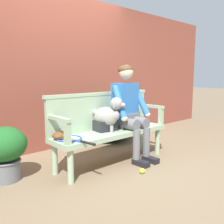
% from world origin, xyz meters
% --- Properties ---
extents(ground_plane, '(40.00, 40.00, 0.00)m').
position_xyz_m(ground_plane, '(0.00, 0.00, 0.00)').
color(ground_plane, '#7A664C').
extents(brick_garden_fence, '(8.00, 0.30, 2.45)m').
position_xyz_m(brick_garden_fence, '(0.00, 1.27, 1.22)').
color(brick_garden_fence, brown).
rests_on(brick_garden_fence, ground).
extents(hedge_bush_mid_right, '(0.73, 0.63, 0.81)m').
position_xyz_m(hedge_bush_mid_right, '(0.90, 0.95, 0.41)').
color(hedge_bush_mid_right, '#286B2D').
rests_on(hedge_bush_mid_right, ground).
extents(hedge_bush_far_right, '(0.96, 0.88, 0.64)m').
position_xyz_m(hedge_bush_far_right, '(0.79, 0.90, 0.32)').
color(hedge_bush_far_right, '#194C1E').
rests_on(hedge_bush_far_right, ground).
extents(garden_bench, '(1.69, 0.46, 0.45)m').
position_xyz_m(garden_bench, '(0.00, 0.00, 0.38)').
color(garden_bench, '#9EB793').
rests_on(garden_bench, ground).
extents(bench_backrest, '(1.73, 0.06, 0.50)m').
position_xyz_m(bench_backrest, '(0.00, 0.20, 0.70)').
color(bench_backrest, '#9EB793').
rests_on(bench_backrest, garden_bench).
extents(bench_armrest_left_end, '(0.06, 0.46, 0.28)m').
position_xyz_m(bench_armrest_left_end, '(-0.81, -0.08, 0.64)').
color(bench_armrest_left_end, '#9EB793').
rests_on(bench_armrest_left_end, garden_bench).
extents(bench_armrest_right_end, '(0.06, 0.46, 0.28)m').
position_xyz_m(bench_armrest_right_end, '(0.81, -0.08, 0.64)').
color(bench_armrest_right_end, '#9EB793').
rests_on(bench_armrest_right_end, garden_bench).
extents(person_seated, '(0.56, 0.63, 1.32)m').
position_xyz_m(person_seated, '(0.31, -0.01, 0.72)').
color(person_seated, black).
rests_on(person_seated, ground).
extents(dog_on_bench, '(0.35, 0.43, 0.45)m').
position_xyz_m(dog_on_bench, '(-0.05, 0.00, 0.67)').
color(dog_on_bench, gray).
rests_on(dog_on_bench, garden_bench).
extents(tennis_racket, '(0.32, 0.57, 0.03)m').
position_xyz_m(tennis_racket, '(-0.66, -0.03, 0.45)').
color(tennis_racket, blue).
rests_on(tennis_racket, garden_bench).
extents(baseball_glove, '(0.27, 0.24, 0.09)m').
position_xyz_m(baseball_glove, '(-0.73, 0.08, 0.49)').
color(baseball_glove, brown).
rests_on(baseball_glove, garden_bench).
extents(sports_bag, '(0.30, 0.23, 0.14)m').
position_xyz_m(sports_bag, '(-0.06, 0.06, 0.52)').
color(sports_bag, '#232328').
rests_on(sports_bag, garden_bench).
extents(tennis_ball, '(0.07, 0.07, 0.07)m').
position_xyz_m(tennis_ball, '(0.02, -0.52, 0.03)').
color(tennis_ball, '#CCDB33').
rests_on(tennis_ball, ground).
extents(potted_plant, '(0.49, 0.49, 0.61)m').
position_xyz_m(potted_plant, '(-1.26, 0.39, 0.36)').
color(potted_plant, slate).
rests_on(potted_plant, ground).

